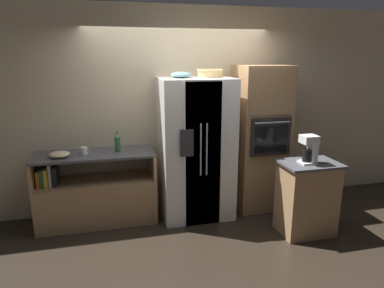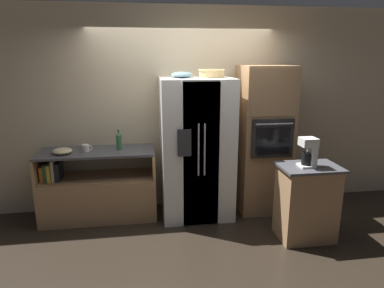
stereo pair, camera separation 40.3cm
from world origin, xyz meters
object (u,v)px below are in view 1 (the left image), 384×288
at_px(wicker_basket, 210,73).
at_px(mug, 84,151).
at_px(fruit_bowl, 181,75).
at_px(refrigerator, 196,149).
at_px(mixing_bowl, 59,154).
at_px(coffee_maker, 310,148).
at_px(wall_oven, 260,138).
at_px(bottle_tall, 117,142).

xyz_separation_m(wicker_basket, mug, (-1.65, -0.02, -0.94)).
bearing_deg(mug, fruit_bowl, -0.95).
xyz_separation_m(wicker_basket, fruit_bowl, (-0.39, -0.04, -0.02)).
relative_size(refrigerator, mug, 14.50).
height_order(refrigerator, mixing_bowl, refrigerator).
bearing_deg(coffee_maker, wall_oven, 102.72).
distance_m(wicker_basket, coffee_maker, 1.57).
relative_size(wall_oven, wicker_basket, 5.91).
height_order(wall_oven, mixing_bowl, wall_oven).
distance_m(refrigerator, mug, 1.44).
xyz_separation_m(bottle_tall, mixing_bowl, (-0.70, -0.10, -0.08)).
bearing_deg(fruit_bowl, wicker_basket, 5.80).
bearing_deg(mug, refrigerator, -2.36).
xyz_separation_m(refrigerator, bottle_tall, (-1.02, 0.11, 0.12)).
height_order(mug, mixing_bowl, mug).
height_order(wicker_basket, bottle_tall, wicker_basket).
relative_size(wicker_basket, mug, 2.65).
xyz_separation_m(wall_oven, coffee_maker, (0.21, -0.92, 0.08)).
distance_m(wall_oven, mug, 2.39).
height_order(refrigerator, coffee_maker, refrigerator).
relative_size(refrigerator, bottle_tall, 7.03).
height_order(fruit_bowl, mixing_bowl, fruit_bowl).
bearing_deg(coffee_maker, mug, 160.50).
distance_m(fruit_bowl, mug, 1.56).
distance_m(wall_oven, coffee_maker, 0.95).
distance_m(bottle_tall, mixing_bowl, 0.71).
bearing_deg(wicker_basket, mixing_bowl, -177.89).
bearing_deg(mug, bottle_tall, 7.03).
relative_size(wall_oven, mixing_bowl, 8.31).
height_order(wicker_basket, fruit_bowl, wicker_basket).
bearing_deg(wall_oven, fruit_bowl, -178.93).
distance_m(refrigerator, coffee_maker, 1.45).
xyz_separation_m(wicker_basket, coffee_maker, (0.95, -0.94, -0.83)).
xyz_separation_m(fruit_bowl, mug, (-1.25, 0.02, -0.92)).
bearing_deg(bottle_tall, wall_oven, -1.50).
bearing_deg(mixing_bowl, wall_oven, 1.12).
bearing_deg(wall_oven, mixing_bowl, -178.88).
bearing_deg(mug, coffee_maker, -19.50).
bearing_deg(refrigerator, bottle_tall, 173.77).
bearing_deg(mixing_bowl, mug, 10.45).
xyz_separation_m(wall_oven, mug, (-2.39, -0.00, -0.03)).
xyz_separation_m(mug, mixing_bowl, (-0.28, -0.05, -0.01)).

